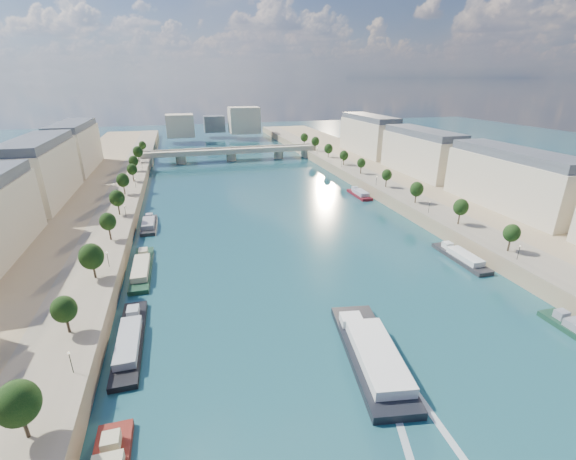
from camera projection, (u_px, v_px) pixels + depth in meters
ground at (278, 226)px, 141.35m from camera, size 700.00×700.00×0.00m
quay_left at (59, 240)px, 122.46m from camera, size 44.00×520.00×5.00m
quay_right at (447, 203)px, 158.40m from camera, size 44.00×520.00×5.00m
pave_left at (108, 228)px, 125.27m from camera, size 14.00×520.00×0.10m
pave_right at (416, 200)px, 153.72m from camera, size 14.00×520.00×0.10m
trees_left at (113, 210)px, 125.56m from camera, size 4.80×268.80×8.26m
trees_right at (400, 181)px, 160.18m from camera, size 4.80×268.80×8.26m
lamps_left at (118, 230)px, 116.43m from camera, size 0.36×200.36×4.28m
lamps_right at (400, 191)px, 156.07m from camera, size 0.36×200.36×4.28m
buildings_left at (15, 191)px, 124.83m from camera, size 16.00×226.00×23.20m
buildings_right at (460, 162)px, 167.26m from camera, size 16.00×226.00×23.20m
skyline at (219, 122)px, 333.39m from camera, size 79.00×42.00×22.00m
bridge at (231, 153)px, 251.09m from camera, size 112.00×12.00×8.15m
tour_barge at (372, 354)px, 73.84m from camera, size 13.81×31.96×4.20m
wake at (421, 429)px, 59.49m from camera, size 11.83×26.03×0.04m
moored_barges_left at (130, 343)px, 77.28m from camera, size 5.00×157.75×3.60m
moored_barges_right at (494, 278)px, 102.46m from camera, size 5.00×160.00×3.60m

